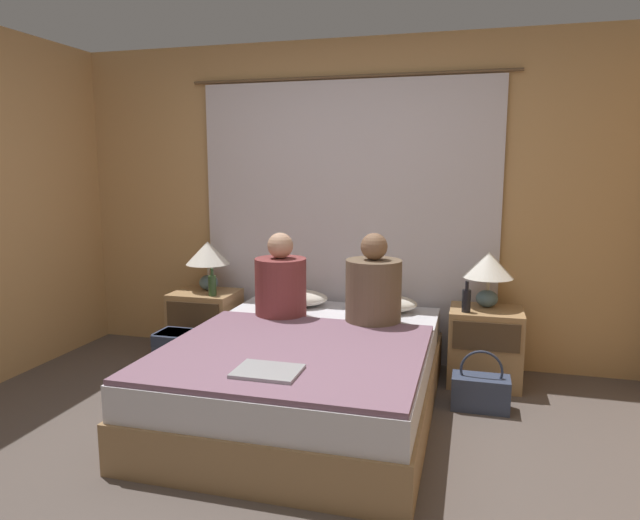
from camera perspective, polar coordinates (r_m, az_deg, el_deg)
The scene contains 18 objects.
ground_plane at distance 3.09m, azimuth -5.74°, elevation -20.50°, with size 16.00×16.00×0.00m, color #564C47.
wall_back at distance 4.55m, azimuth 2.78°, elevation 5.73°, with size 4.63×0.06×2.50m.
curtain_panel at distance 4.50m, azimuth 2.60°, elevation 3.85°, with size 2.54×0.02×2.22m.
bed at distance 3.67m, azimuth -1.30°, elevation -11.44°, with size 1.55×2.06×0.47m.
nightstand_left at distance 4.73m, azimuth -11.35°, elevation -6.32°, with size 0.50×0.43×0.54m.
nightstand_right at distance 4.26m, azimuth 16.16°, elevation -8.28°, with size 0.50×0.43×0.54m.
lamp_left at distance 4.69m, azimuth -11.15°, elevation 0.38°, with size 0.35×0.35×0.40m.
lamp_right at distance 4.21m, azimuth 16.48°, elevation -0.84°, with size 0.35×0.35×0.40m.
pillow_left at distance 4.43m, azimuth -2.53°, elevation -3.77°, with size 0.52×0.35×0.12m.
pillow_right at distance 4.28m, azimuth 6.24°, elevation -4.29°, with size 0.52×0.35×0.12m.
blanket_on_bed at distance 3.31m, azimuth -2.81°, elevation -9.11°, with size 1.49×1.40×0.03m.
person_left_in_bed at distance 4.03m, azimuth -3.95°, elevation -2.43°, with size 0.36×0.36×0.61m.
person_right_in_bed at distance 3.86m, azimuth 5.37°, elevation -2.86°, with size 0.38×0.38×0.63m.
beer_bottle_on_left_stand at distance 4.50m, azimuth -10.72°, elevation -2.47°, with size 0.06×0.06×0.22m.
beer_bottle_on_right_stand at distance 4.06m, azimuth 14.43°, elevation -3.89°, with size 0.06×0.06×0.22m.
laptop_on_bed at distance 2.95m, azimuth -5.36°, elevation -11.00°, with size 0.33×0.26×0.02m.
backpack_on_floor at distance 4.33m, azimuth -13.93°, elevation -8.92°, with size 0.31×0.27×0.35m.
handbag_on_floor at distance 3.87m, azimuth 15.75°, elevation -12.51°, with size 0.36×0.19×0.39m.
Camera 1 is at (0.98, -2.50, 1.53)m, focal length 32.00 mm.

